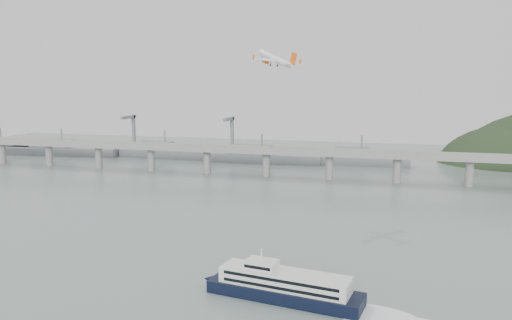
# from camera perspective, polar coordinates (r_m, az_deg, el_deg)

# --- Properties ---
(ground) EXTENTS (900.00, 900.00, 0.00)m
(ground) POSITION_cam_1_polar(r_m,az_deg,el_deg) (203.32, -4.07, -12.42)
(ground) COLOR slate
(ground) RESTS_ON ground
(bridge) EXTENTS (800.00, 22.00, 23.90)m
(bridge) POSITION_cam_1_polar(r_m,az_deg,el_deg) (388.37, 5.32, 0.51)
(bridge) COLOR gray
(bridge) RESTS_ON ground
(distant_fleet) EXTENTS (453.00, 60.90, 40.00)m
(distant_fleet) POSITION_cam_1_polar(r_m,az_deg,el_deg) (499.08, -11.14, 0.90)
(distant_fleet) COLOR slate
(distant_fleet) RESTS_ON ground
(ferry) EXTENTS (88.78, 25.49, 16.80)m
(ferry) POSITION_cam_1_polar(r_m,az_deg,el_deg) (176.75, 3.27, -14.19)
(ferry) COLOR black
(ferry) RESTS_ON ground
(airliner) EXTENTS (30.08, 28.88, 13.84)m
(airliner) POSITION_cam_1_polar(r_m,az_deg,el_deg) (283.95, 2.23, 11.45)
(airliner) COLOR white
(airliner) RESTS_ON ground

